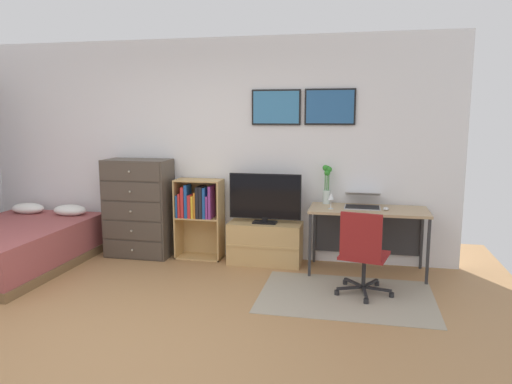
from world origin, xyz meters
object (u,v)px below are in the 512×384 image
object	(u,v)px
office_chair	(363,251)
laptop	(363,201)
bookshelf	(198,211)
dresser	(139,208)
bamboo_vase	(327,183)
tv_stand	(265,243)
desk	(368,219)
wine_glass	(331,197)
bed	(12,246)
television	(265,199)
computer_mouse	(386,209)

from	to	relation	value
office_chair	laptop	xyz separation A→B (m)	(-0.01, 0.86, 0.35)
bookshelf	dresser	bearing A→B (deg)	-175.66
dresser	bamboo_vase	size ratio (longest dim) A/B	2.68
bamboo_vase	tv_stand	bearing A→B (deg)	-170.82
desk	bamboo_vase	xyz separation A→B (m)	(-0.48, 0.14, 0.38)
desk	bamboo_vase	distance (m)	0.63
office_chair	wine_glass	bearing A→B (deg)	130.85
bookshelf	bamboo_vase	bearing A→B (deg)	2.64
bed	desk	size ratio (longest dim) A/B	1.54
office_chair	bamboo_vase	size ratio (longest dim) A/B	1.88
bookshelf	television	bearing A→B (deg)	-4.35
bookshelf	office_chair	distance (m)	2.20
wine_glass	computer_mouse	bearing A→B (deg)	5.45
television	computer_mouse	xyz separation A→B (m)	(1.38, -0.12, -0.04)
desk	computer_mouse	xyz separation A→B (m)	(0.19, -0.12, 0.15)
desk	computer_mouse	bearing A→B (deg)	-33.10
television	bamboo_vase	xyz separation A→B (m)	(0.71, 0.14, 0.19)
dresser	tv_stand	xyz separation A→B (m)	(1.62, 0.02, -0.37)
dresser	office_chair	distance (m)	2.89
bookshelf	desk	world-z (taller)	bookshelf
television	wine_glass	size ratio (longest dim) A/B	4.78
bed	computer_mouse	bearing A→B (deg)	8.16
laptop	wine_glass	world-z (taller)	wine_glass
television	wine_glass	world-z (taller)	television
bed	dresser	xyz separation A→B (m)	(1.24, 0.78, 0.36)
television	bookshelf	bearing A→B (deg)	175.65
computer_mouse	bookshelf	bearing A→B (deg)	175.23
dresser	desk	size ratio (longest dim) A/B	0.95
wine_glass	desk	bearing A→B (deg)	23.56
dresser	television	bearing A→B (deg)	-0.26
office_chair	television	bearing A→B (deg)	156.21
computer_mouse	bamboo_vase	distance (m)	0.75
desk	office_chair	xyz separation A→B (m)	(-0.06, -0.84, -0.15)
bamboo_vase	wine_glass	bearing A→B (deg)	-77.62
tv_stand	wine_glass	distance (m)	1.02
desk	office_chair	distance (m)	0.86
office_chair	computer_mouse	bearing A→B (deg)	83.88
desk	bamboo_vase	world-z (taller)	bamboo_vase
tv_stand	office_chair	distance (m)	1.44
bookshelf	television	distance (m)	0.88
office_chair	wine_glass	distance (m)	0.86
bookshelf	computer_mouse	distance (m)	2.26
desk	wine_glass	distance (m)	0.52
dresser	computer_mouse	distance (m)	3.01
bamboo_vase	laptop	bearing A→B (deg)	-15.36
dresser	tv_stand	world-z (taller)	dresser
wine_glass	laptop	bearing A→B (deg)	30.45
television	office_chair	xyz separation A→B (m)	(1.14, -0.84, -0.34)
dresser	bed	bearing A→B (deg)	-147.90
dresser	desk	xyz separation A→B (m)	(2.82, -0.01, -0.01)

